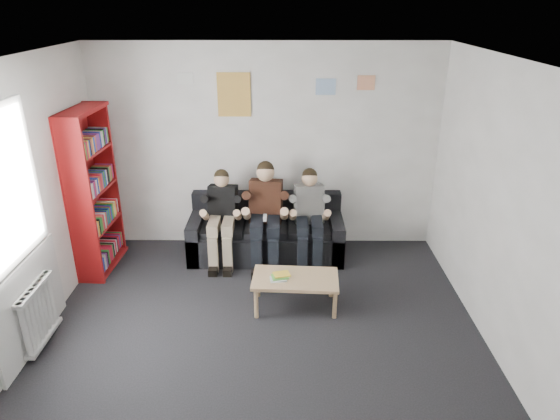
% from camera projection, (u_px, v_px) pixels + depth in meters
% --- Properties ---
extents(room_shell, '(5.00, 5.00, 5.00)m').
position_uv_depth(room_shell, '(257.00, 230.00, 4.25)').
color(room_shell, black).
rests_on(room_shell, ground).
extents(sofa, '(1.99, 0.82, 0.77)m').
position_uv_depth(sofa, '(266.00, 234.00, 6.62)').
color(sofa, black).
rests_on(sofa, ground).
extents(bookshelf, '(0.30, 0.91, 2.02)m').
position_uv_depth(bookshelf, '(94.00, 192.00, 6.03)').
color(bookshelf, maroon).
rests_on(bookshelf, ground).
extents(coffee_table, '(0.93, 0.51, 0.37)m').
position_uv_depth(coffee_table, '(295.00, 281.00, 5.44)').
color(coffee_table, tan).
rests_on(coffee_table, ground).
extents(game_cases, '(0.21, 0.18, 0.04)m').
position_uv_depth(game_cases, '(280.00, 277.00, 5.39)').
color(game_cases, beige).
rests_on(game_cases, coffee_table).
extents(person_left, '(0.36, 0.77, 1.19)m').
position_uv_depth(person_left, '(222.00, 218.00, 6.33)').
color(person_left, black).
rests_on(person_left, sofa).
extents(person_middle, '(0.41, 0.88, 1.30)m').
position_uv_depth(person_middle, '(265.00, 216.00, 6.30)').
color(person_middle, '#492418').
rests_on(person_middle, sofa).
extents(person_right, '(0.37, 0.79, 1.21)m').
position_uv_depth(person_right, '(309.00, 218.00, 6.32)').
color(person_right, silver).
rests_on(person_right, sofa).
extents(radiator, '(0.10, 0.64, 0.60)m').
position_uv_depth(radiator, '(39.00, 314.00, 4.84)').
color(radiator, silver).
rests_on(radiator, ground).
extents(window, '(0.05, 1.30, 2.36)m').
position_uv_depth(window, '(17.00, 252.00, 4.57)').
color(window, white).
rests_on(window, room_shell).
extents(poster_large, '(0.42, 0.01, 0.55)m').
position_uv_depth(poster_large, '(234.00, 95.00, 6.26)').
color(poster_large, gold).
rests_on(poster_large, room_shell).
extents(poster_blue, '(0.25, 0.01, 0.20)m').
position_uv_depth(poster_blue, '(326.00, 87.00, 6.22)').
color(poster_blue, '#428FE1').
rests_on(poster_blue, room_shell).
extents(poster_pink, '(0.22, 0.01, 0.18)m').
position_uv_depth(poster_pink, '(366.00, 83.00, 6.20)').
color(poster_pink, '#D84390').
rests_on(poster_pink, room_shell).
extents(poster_sign, '(0.20, 0.01, 0.14)m').
position_uv_depth(poster_sign, '(185.00, 78.00, 6.19)').
color(poster_sign, white).
rests_on(poster_sign, room_shell).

